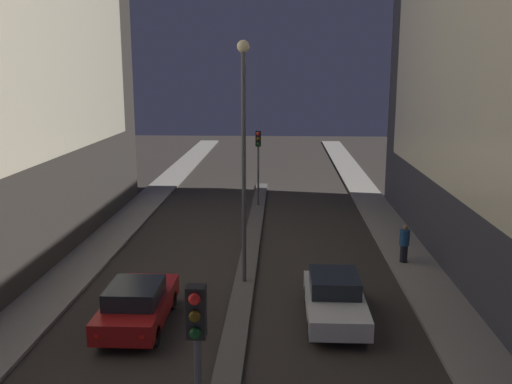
{
  "coord_description": "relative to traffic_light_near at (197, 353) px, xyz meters",
  "views": [
    {
      "loc": [
        1.39,
        -5.24,
        8.05
      ],
      "look_at": [
        0.08,
        23.36,
        1.93
      ],
      "focal_mm": 40.0,
      "sensor_mm": 36.0,
      "label": 1
    }
  ],
  "objects": [
    {
      "name": "street_lamp",
      "position": [
        0.0,
        11.87,
        2.33
      ],
      "size": [
        0.45,
        0.45,
        8.96
      ],
      "color": "#4C4C51",
      "rests_on": "median_strip"
    },
    {
      "name": "traffic_light_near",
      "position": [
        0.0,
        0.0,
        0.0
      ],
      "size": [
        0.32,
        0.42,
        4.44
      ],
      "color": "#4C4C51",
      "rests_on": "median_strip"
    },
    {
      "name": "car_left_lane",
      "position": [
        -3.16,
        8.06,
        -2.64
      ],
      "size": [
        1.88,
        4.34,
        1.52
      ],
      "color": "maroon",
      "rests_on": "ground"
    },
    {
      "name": "car_right_lane",
      "position": [
        3.16,
        8.87,
        -2.66
      ],
      "size": [
        1.86,
        4.43,
        1.48
      ],
      "color": "silver",
      "rests_on": "ground"
    },
    {
      "name": "pedestrian_on_right_sidewalk",
      "position": [
        6.56,
        14.44,
        -2.44
      ],
      "size": [
        0.42,
        0.42,
        1.62
      ],
      "color": "black",
      "rests_on": "sidewalk_right"
    },
    {
      "name": "median_strip",
      "position": [
        0.0,
        14.32,
        -3.33
      ],
      "size": [
        0.78,
        33.61,
        0.15
      ],
      "color": "#56544F",
      "rests_on": "ground"
    },
    {
      "name": "traffic_light_mid",
      "position": [
        0.0,
        24.5,
        0.0
      ],
      "size": [
        0.32,
        0.42,
        4.44
      ],
      "color": "#4C4C51",
      "rests_on": "median_strip"
    }
  ]
}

